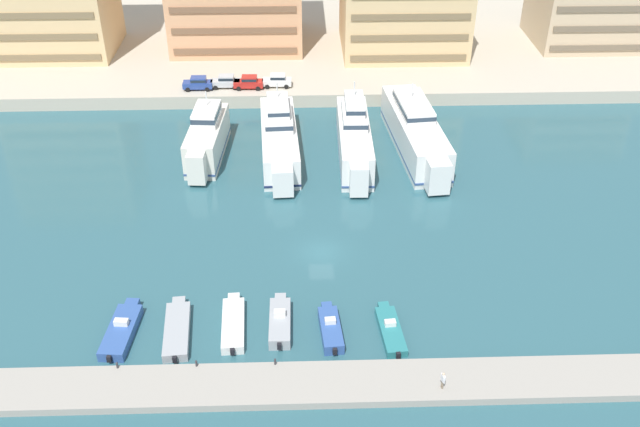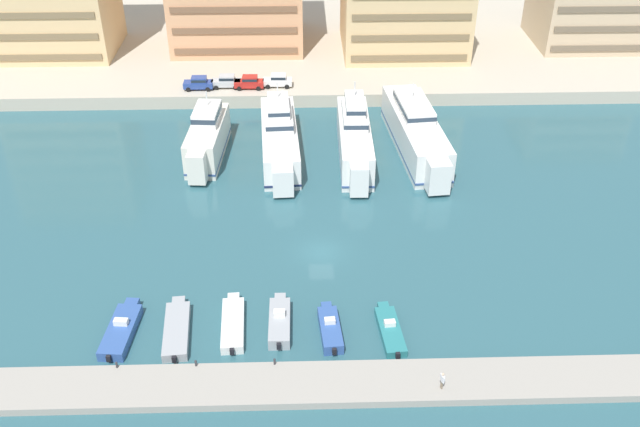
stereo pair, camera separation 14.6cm
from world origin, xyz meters
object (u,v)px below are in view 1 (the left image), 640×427
Objects in this scene: car_blue_far_left at (198,83)px; motorboat_grey_center_left at (280,322)px; car_silver_left at (226,81)px; car_red_mid_left at (249,82)px; yacht_white_center_left at (415,132)px; motorboat_grey_left at (177,330)px; motorboat_blue_far_left at (122,330)px; motorboat_white_mid_left at (233,324)px; yacht_white_mid_left at (354,137)px; yacht_white_left at (279,137)px; car_white_center_left at (277,80)px; motorboat_blue_center at (330,329)px; pedestrian_near_edge at (443,379)px; motorboat_teal_center_right at (390,330)px; yacht_ivory_far_left at (207,138)px.

motorboat_grey_center_left is at bearing -75.50° from car_blue_far_left.
car_red_mid_left is at bearing -6.86° from car_silver_left.
yacht_white_center_left is 41.24m from motorboat_grey_left.
motorboat_blue_far_left is 1.01× the size of motorboat_white_mid_left.
yacht_white_mid_left is 2.59× the size of motorboat_blue_far_left.
car_blue_far_left is (-28.50, 15.05, 0.37)m from yacht_white_center_left.
car_blue_far_left is (-11.64, 15.93, 0.37)m from yacht_white_left.
car_white_center_left is at bearing 75.30° from motorboat_blue_far_left.
yacht_white_left is at bearing 83.43° from motorboat_white_mid_left.
motorboat_blue_center is at bearing -75.32° from car_silver_left.
motorboat_blue_far_left is (-13.17, -31.62, -1.97)m from yacht_white_left.
motorboat_grey_left is 4.86× the size of pedestrian_near_edge.
yacht_white_mid_left is at bearing 91.74° from motorboat_teal_center_right.
car_silver_left is at bearing 115.38° from yacht_white_left.
yacht_white_left reaches higher than motorboat_grey_left.
motorboat_grey_left is at bearing -99.27° from car_white_center_left.
yacht_white_mid_left is at bearing -50.85° from car_red_mid_left.
car_blue_far_left is at bearing 114.38° from pedestrian_near_edge.
yacht_white_left reaches higher than yacht_ivory_far_left.
pedestrian_near_edge is (-3.53, -40.07, -0.80)m from yacht_white_center_left.
yacht_white_mid_left is 7.89m from yacht_white_center_left.
motorboat_grey_left is 23.04m from pedestrian_near_edge.
motorboat_blue_center is at bearing -12.49° from motorboat_grey_center_left.
yacht_white_mid_left is 38.14m from motorboat_blue_far_left.
yacht_white_center_left is 23.41m from car_white_center_left.
yacht_ivory_far_left is 31.48m from motorboat_white_mid_left.
motorboat_grey_center_left is (-8.64, -30.28, -2.10)m from yacht_white_mid_left.
motorboat_grey_center_left is (-16.35, -31.93, -1.89)m from yacht_white_center_left.
motorboat_blue_far_left is 1.82× the size of car_white_center_left.
car_red_mid_left reaches higher than motorboat_blue_far_left.
motorboat_grey_left is (0.43, -31.55, -2.05)m from yacht_ivory_far_left.
motorboat_blue_far_left is at bearing -96.38° from car_silver_left.
car_silver_left is 7.26m from car_white_center_left.
car_silver_left is 3.29m from car_red_mid_left.
car_red_mid_left is at bearing 91.15° from motorboat_white_mid_left.
yacht_ivory_far_left is at bearing 82.16° from motorboat_blue_far_left.
motorboat_blue_center is 3.79× the size of pedestrian_near_edge.
yacht_white_mid_left reaches higher than pedestrian_near_edge.
car_silver_left is (3.84, 0.51, 0.00)m from car_blue_far_left.
car_blue_far_left is (-12.15, 46.97, 2.26)m from motorboat_grey_center_left.
yacht_white_mid_left is 21.67m from car_red_mid_left.
motorboat_blue_center is 1.51× the size of car_blue_far_left.
yacht_white_mid_left is at bearing -2.14° from yacht_ivory_far_left.
yacht_white_mid_left reaches higher than car_silver_left.
motorboat_grey_left is 13.31m from motorboat_blue_center.
yacht_white_mid_left is (17.98, -0.67, 0.17)m from yacht_ivory_far_left.
pedestrian_near_edge is (26.51, -7.57, 1.17)m from motorboat_blue_far_left.
yacht_ivory_far_left is at bearing 177.86° from yacht_white_mid_left.
car_blue_far_left is at bearing 93.89° from motorboat_grey_left.
motorboat_grey_center_left is 47.41m from car_red_mid_left.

